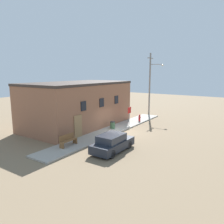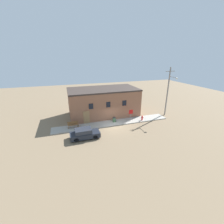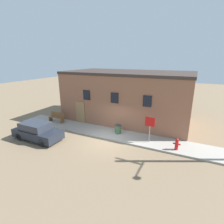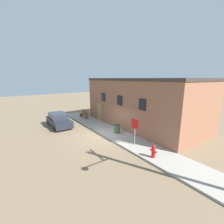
# 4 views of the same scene
# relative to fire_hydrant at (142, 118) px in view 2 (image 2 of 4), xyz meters

# --- Properties ---
(ground_plane) EXTENTS (80.00, 80.00, 0.00)m
(ground_plane) POSITION_rel_fire_hydrant_xyz_m (-5.08, -0.56, -0.54)
(ground_plane) COLOR #7A664C
(sidewalk) EXTENTS (19.15, 2.26, 0.13)m
(sidewalk) POSITION_rel_fire_hydrant_xyz_m (-5.08, 0.57, -0.48)
(sidewalk) COLOR #9E998E
(sidewalk) RESTS_ON ground
(brick_building) EXTENTS (12.34, 6.53, 4.96)m
(brick_building) POSITION_rel_fire_hydrant_xyz_m (-5.49, 4.91, 1.94)
(brick_building) COLOR #8E5B42
(brick_building) RESTS_ON ground
(fire_hydrant) EXTENTS (0.49, 0.23, 0.83)m
(fire_hydrant) POSITION_rel_fire_hydrant_xyz_m (0.00, 0.00, 0.00)
(fire_hydrant) COLOR red
(fire_hydrant) RESTS_ON sidewalk
(stop_sign) EXTENTS (0.71, 0.06, 1.98)m
(stop_sign) POSITION_rel_fire_hydrant_xyz_m (-2.00, 0.31, 0.98)
(stop_sign) COLOR gray
(stop_sign) RESTS_ON sidewalk
(bench) EXTENTS (1.59, 0.44, 0.94)m
(bench) POSITION_rel_fire_hydrant_xyz_m (-11.40, 0.76, 0.05)
(bench) COLOR brown
(bench) RESTS_ON sidewalk
(trash_bin) EXTENTS (0.55, 0.55, 0.75)m
(trash_bin) POSITION_rel_fire_hydrant_xyz_m (-4.76, 0.80, -0.03)
(trash_bin) COLOR #426642
(trash_bin) RESTS_ON sidewalk
(utility_pole) EXTENTS (1.80, 2.06, 8.66)m
(utility_pole) POSITION_rel_fire_hydrant_xyz_m (5.46, 1.08, 4.16)
(utility_pole) COLOR gray
(utility_pole) RESTS_ON ground
(parked_car) EXTENTS (3.94, 1.69, 1.38)m
(parked_car) POSITION_rel_fire_hydrant_xyz_m (-10.16, -2.77, 0.12)
(parked_car) COLOR black
(parked_car) RESTS_ON ground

